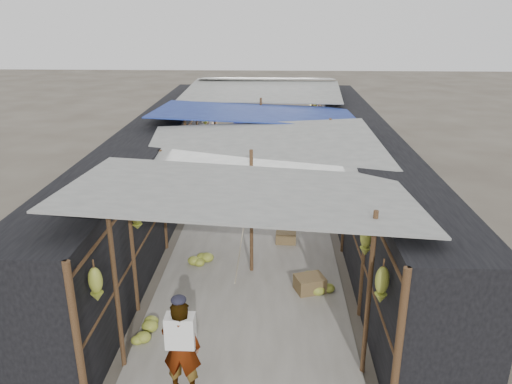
# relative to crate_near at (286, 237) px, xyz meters

# --- Properties ---
(ground) EXTENTS (80.00, 80.00, 0.00)m
(ground) POSITION_rel_crate_near_xyz_m (-0.73, -4.37, -0.14)
(ground) COLOR #6B6356
(ground) RESTS_ON ground
(aisle_slab) EXTENTS (3.60, 16.00, 0.02)m
(aisle_slab) POSITION_rel_crate_near_xyz_m (-0.73, 2.13, -0.13)
(aisle_slab) COLOR #9E998E
(aisle_slab) RESTS_ON ground
(stall_left) EXTENTS (1.40, 15.00, 2.30)m
(stall_left) POSITION_rel_crate_near_xyz_m (-3.43, 2.13, 1.01)
(stall_left) COLOR black
(stall_left) RESTS_ON ground
(stall_right) EXTENTS (1.40, 15.00, 2.30)m
(stall_right) POSITION_rel_crate_near_xyz_m (1.97, 2.13, 1.01)
(stall_right) COLOR black
(stall_right) RESTS_ON ground
(crate_near) EXTENTS (0.48, 0.39, 0.28)m
(crate_near) POSITION_rel_crate_near_xyz_m (0.00, 0.00, 0.00)
(crate_near) COLOR olive
(crate_near) RESTS_ON ground
(crate_mid) EXTENTS (0.64, 0.58, 0.32)m
(crate_mid) POSITION_rel_crate_near_xyz_m (0.42, -2.13, 0.02)
(crate_mid) COLOR olive
(crate_mid) RESTS_ON ground
(crate_back) EXTENTS (0.42, 0.35, 0.26)m
(crate_back) POSITION_rel_crate_near_xyz_m (-0.95, 4.15, -0.01)
(crate_back) COLOR olive
(crate_back) RESTS_ON ground
(black_basin) EXTENTS (0.62, 0.62, 0.19)m
(black_basin) POSITION_rel_crate_near_xyz_m (0.97, 6.37, -0.05)
(black_basin) COLOR black
(black_basin) RESTS_ON ground
(vendor_elderly) EXTENTS (0.57, 0.40, 1.48)m
(vendor_elderly) POSITION_rel_crate_near_xyz_m (-1.53, -4.87, 0.60)
(vendor_elderly) COLOR white
(vendor_elderly) RESTS_ON ground
(shopper_blue) EXTENTS (0.85, 0.72, 1.54)m
(shopper_blue) POSITION_rel_crate_near_xyz_m (-1.46, 2.57, 0.63)
(shopper_blue) COLOR #1F2F9F
(shopper_blue) RESTS_ON ground
(vendor_seated) EXTENTS (0.39, 0.63, 0.94)m
(vendor_seated) POSITION_rel_crate_near_xyz_m (0.29, 1.90, 0.33)
(vendor_seated) COLOR #524E47
(vendor_seated) RESTS_ON ground
(market_canopy) EXTENTS (5.62, 15.20, 2.77)m
(market_canopy) POSITION_rel_crate_near_xyz_m (-0.71, 2.47, 2.27)
(market_canopy) COLOR brown
(market_canopy) RESTS_ON ground
(hanging_bananas) EXTENTS (3.96, 14.30, 0.80)m
(hanging_bananas) POSITION_rel_crate_near_xyz_m (-0.66, 1.80, 1.55)
(hanging_bananas) COLOR olive
(hanging_bananas) RESTS_ON ground
(floor_bananas) EXTENTS (3.72, 10.22, 0.36)m
(floor_bananas) POSITION_rel_crate_near_xyz_m (-0.93, 1.17, 0.03)
(floor_bananas) COLOR olive
(floor_bananas) RESTS_ON ground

